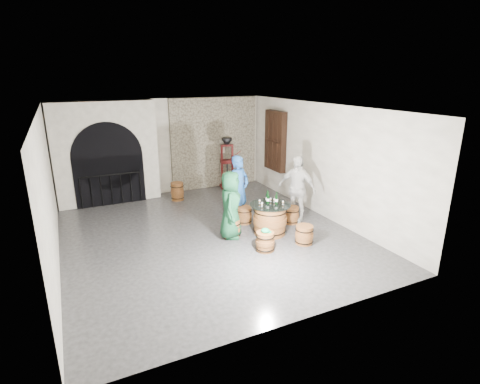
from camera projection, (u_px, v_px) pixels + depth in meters
name	position (u px, v px, depth m)	size (l,w,h in m)	color
ground	(208.00, 234.00, 9.68)	(8.00, 8.00, 0.00)	#2A2A2C
wall_back	(164.00, 147.00, 12.63)	(8.00, 8.00, 0.00)	silver
wall_front	(299.00, 234.00, 5.76)	(8.00, 8.00, 0.00)	silver
wall_left	(48.00, 193.00, 7.75)	(8.00, 8.00, 0.00)	silver
wall_right	(322.00, 161.00, 10.64)	(8.00, 8.00, 0.00)	silver
ceiling	(205.00, 108.00, 8.71)	(8.00, 8.00, 0.00)	beige
stone_facing_panel	(215.00, 143.00, 13.33)	(3.20, 0.12, 3.18)	gray
arched_opening	(107.00, 154.00, 11.63)	(3.10, 0.60, 3.19)	silver
shuttered_window	(275.00, 141.00, 12.59)	(0.23, 1.10, 2.00)	black
barrel_table	(270.00, 219.00, 9.59)	(1.04, 1.04, 0.80)	brown
barrel_stool_left	(232.00, 228.00, 9.46)	(0.45, 0.45, 0.46)	brown
barrel_stool_far	(244.00, 215.00, 10.35)	(0.45, 0.45, 0.46)	brown
barrel_stool_right	(291.00, 215.00, 10.35)	(0.45, 0.45, 0.46)	brown
barrel_stool_near_right	(304.00, 235.00, 9.07)	(0.45, 0.45, 0.46)	brown
barrel_stool_near_left	(265.00, 241.00, 8.71)	(0.45, 0.45, 0.46)	brown
green_cap	(265.00, 231.00, 8.63)	(0.24, 0.20, 0.11)	#0C864C
person_green	(231.00, 205.00, 9.26)	(0.84, 0.55, 1.71)	#124327
person_blue	(239.00, 189.00, 10.28)	(0.68, 0.45, 1.87)	#1B4C99
person_white	(297.00, 189.00, 10.30)	(1.10, 0.46, 1.88)	beige
wine_bottle_left	(268.00, 199.00, 9.49)	(0.08, 0.08, 0.32)	black
wine_bottle_center	(276.00, 199.00, 9.45)	(0.08, 0.08, 0.32)	black
wine_bottle_right	(267.00, 197.00, 9.58)	(0.08, 0.08, 0.32)	black
tasting_glass_a	(262.00, 204.00, 9.31)	(0.05, 0.05, 0.10)	orange
tasting_glass_b	(274.00, 200.00, 9.62)	(0.05, 0.05, 0.10)	orange
tasting_glass_c	(260.00, 201.00, 9.53)	(0.05, 0.05, 0.10)	orange
tasting_glass_d	(271.00, 200.00, 9.66)	(0.05, 0.05, 0.10)	orange
tasting_glass_e	(283.00, 203.00, 9.44)	(0.05, 0.05, 0.10)	orange
tasting_glass_f	(262.00, 204.00, 9.34)	(0.05, 0.05, 0.10)	orange
side_barrel	(177.00, 191.00, 12.23)	(0.44, 0.44, 0.58)	brown
corking_press	(227.00, 159.00, 13.33)	(0.76, 0.49, 1.81)	#480D0C
control_box	(222.00, 150.00, 13.44)	(0.18, 0.10, 0.22)	silver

